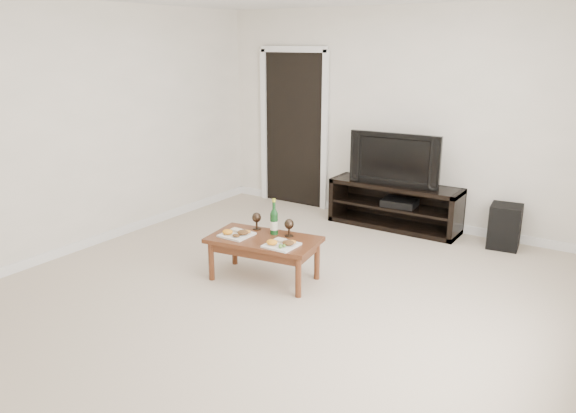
% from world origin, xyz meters
% --- Properties ---
extents(floor, '(5.50, 5.50, 0.00)m').
position_xyz_m(floor, '(0.00, 0.00, 0.00)').
color(floor, beige).
rests_on(floor, ground).
extents(back_wall, '(5.00, 0.04, 2.60)m').
position_xyz_m(back_wall, '(0.00, 2.77, 1.30)').
color(back_wall, beige).
rests_on(back_wall, ground).
extents(doorway, '(0.90, 0.02, 2.05)m').
position_xyz_m(doorway, '(-1.55, 2.73, 1.02)').
color(doorway, black).
rests_on(doorway, ground).
extents(media_console, '(1.58, 0.45, 0.55)m').
position_xyz_m(media_console, '(0.06, 2.50, 0.28)').
color(media_console, black).
rests_on(media_console, ground).
extents(television, '(1.09, 0.23, 0.62)m').
position_xyz_m(television, '(0.06, 2.50, 0.86)').
color(television, black).
rests_on(television, media_console).
extents(av_receiver, '(0.42, 0.33, 0.08)m').
position_xyz_m(av_receiver, '(0.13, 2.48, 0.33)').
color(av_receiver, black).
rests_on(av_receiver, media_console).
extents(subwoofer, '(0.36, 0.36, 0.48)m').
position_xyz_m(subwoofer, '(1.35, 2.51, 0.24)').
color(subwoofer, black).
rests_on(subwoofer, ground).
extents(coffee_table, '(1.09, 0.70, 0.42)m').
position_xyz_m(coffee_table, '(-0.35, 0.35, 0.21)').
color(coffee_table, '#5C3019').
rests_on(coffee_table, ground).
extents(plate_left, '(0.27, 0.27, 0.07)m').
position_xyz_m(plate_left, '(-0.60, 0.26, 0.45)').
color(plate_left, white).
rests_on(plate_left, coffee_table).
extents(plate_right, '(0.27, 0.27, 0.07)m').
position_xyz_m(plate_right, '(-0.09, 0.26, 0.45)').
color(plate_right, white).
rests_on(plate_right, coffee_table).
extents(wine_bottle, '(0.07, 0.07, 0.35)m').
position_xyz_m(wine_bottle, '(-0.33, 0.49, 0.59)').
color(wine_bottle, '#103C17').
rests_on(wine_bottle, coffee_table).
extents(goblet_left, '(0.09, 0.09, 0.17)m').
position_xyz_m(goblet_left, '(-0.55, 0.52, 0.51)').
color(goblet_left, '#31241A').
rests_on(goblet_left, coffee_table).
extents(goblet_right, '(0.09, 0.09, 0.17)m').
position_xyz_m(goblet_right, '(-0.18, 0.52, 0.51)').
color(goblet_right, '#31241A').
rests_on(goblet_right, coffee_table).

